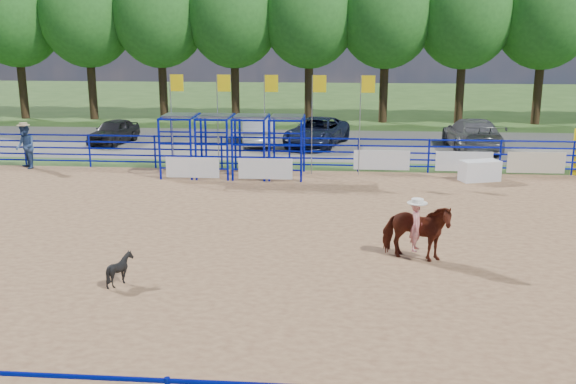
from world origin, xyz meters
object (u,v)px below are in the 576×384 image
Objects in this scene: car_b at (257,130)px; car_d at (472,134)px; horse_and_rider at (416,229)px; car_a at (114,131)px; announcer_table at (480,171)px; spectator_cowboy at (25,146)px; car_c at (317,132)px; calf at (120,269)px.

car_d is (11.25, -0.82, 0.05)m from car_b.
horse_and_rider is 0.41× the size of car_d.
car_a is 7.81m from car_b.
horse_and_rider is at bearing -110.58° from announcer_table.
spectator_cowboy is 0.38× the size of car_c.
car_c is at bearing 166.45° from car_b.
spectator_cowboy reaches higher than car_c.
car_b reaches higher than car_c.
car_c is at bearing -5.98° from car_d.
car_d is at bearing 17.12° from spectator_cowboy.
announcer_table is 0.33× the size of car_b.
horse_and_rider reaches higher than car_d.
calf is at bearing -61.84° from car_a.
announcer_table is at bearing -14.68° from car_a.
calf is 0.13× the size of car_d.
calf is 20.00m from car_b.
horse_and_rider is 22.48m from car_a.
car_a is 0.68× the size of car_d.
car_a is at bearing 129.73° from horse_and_rider.
calf is (-10.89, -12.00, -0.04)m from announcer_table.
horse_and_rider is 7.63m from calf.
car_b is (7.80, 0.38, 0.11)m from car_a.
car_a is (-14.37, 17.29, -0.22)m from horse_and_rider.
car_c is (11.04, 0.23, 0.08)m from car_a.
calf is at bearing -132.25° from announcer_table.
announcer_table is 2.05× the size of calf.
spectator_cowboy is 6.98m from car_a.
spectator_cowboy reaches higher than calf.
calf is 0.20× the size of car_a.
spectator_cowboy is at bearing 146.64° from horse_and_rider.
horse_and_rider is 0.44× the size of car_c.
car_a reaches higher than announcer_table.
car_a is (1.58, 6.79, -0.36)m from spectator_cowboy.
horse_and_rider is 0.50× the size of car_b.
car_a is at bearing -163.57° from car_c.
announcer_table is at bearing 80.51° from car_d.
horse_and_rider reaches higher than spectator_cowboy.
spectator_cowboy reaches higher than car_a.
spectator_cowboy is 0.36× the size of car_d.
spectator_cowboy is (-8.69, 12.81, 0.63)m from calf.
car_c is at bearing -32.40° from calf.
car_c is 8.03m from car_d.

